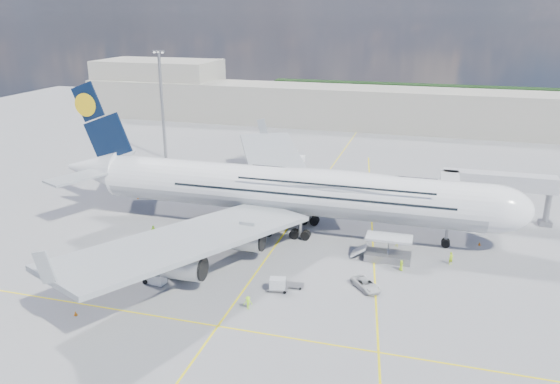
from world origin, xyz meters
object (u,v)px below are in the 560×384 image
(airliner, at_px, (289,190))
(cone_wing_right_outer, at_px, (76,313))
(crew_tug, at_px, (248,303))
(catering_truck_inner, at_px, (287,189))
(dolly_row_c, at_px, (175,271))
(dolly_nose_far, at_px, (278,284))
(catering_truck_outer, at_px, (290,159))
(cone_wing_left_inner, at_px, (253,200))
(dolly_row_a, at_px, (110,255))
(dolly_row_b, at_px, (177,275))
(baggage_tug, at_px, (154,277))
(service_van, at_px, (366,284))
(cone_wing_left_outer, at_px, (238,182))
(crew_van, at_px, (401,265))
(crew_wing, at_px, (153,231))
(dolly_back, at_px, (175,239))
(cone_wing_right_inner, at_px, (182,239))
(light_mast, at_px, (162,104))
(crew_loader, at_px, (397,242))
(dolly_nose_near, at_px, (293,285))
(cone_nose, at_px, (479,244))
(jet_bridge, at_px, (480,185))
(crew_nose, at_px, (451,258))
(cone_tail, at_px, (138,198))
(cargo_loader, at_px, (387,252))

(airliner, bearing_deg, cone_wing_right_outer, -118.06)
(crew_tug, bearing_deg, cone_wing_right_outer, -175.89)
(airliner, height_order, catering_truck_inner, airliner)
(dolly_row_c, relative_size, dolly_nose_far, 0.98)
(airliner, bearing_deg, catering_truck_outer, 104.66)
(cone_wing_left_inner, distance_m, cone_wing_right_outer, 44.57)
(dolly_row_a, distance_m, catering_truck_outer, 56.68)
(dolly_row_b, xyz_separation_m, baggage_tug, (-2.01, -2.33, 0.47))
(service_van, relative_size, cone_wing_left_inner, 8.07)
(cone_wing_left_outer, bearing_deg, crew_van, -41.53)
(airliner, distance_m, crew_wing, 22.46)
(dolly_back, bearing_deg, crew_wing, 170.60)
(dolly_nose_far, relative_size, cone_wing_right_inner, 5.24)
(dolly_nose_far, relative_size, crew_van, 1.96)
(dolly_row_b, height_order, cone_wing_left_inner, cone_wing_left_inner)
(dolly_row_a, bearing_deg, light_mast, 117.73)
(catering_truck_inner, distance_m, crew_wing, 28.93)
(crew_loader, distance_m, cone_wing_right_outer, 46.24)
(dolly_row_b, bearing_deg, dolly_nose_near, 25.47)
(dolly_nose_near, height_order, cone_nose, cone_nose)
(cone_nose, bearing_deg, crew_van, -132.47)
(dolly_row_b, distance_m, crew_tug, 13.09)
(jet_bridge, relative_size, catering_truck_outer, 2.85)
(jet_bridge, xyz_separation_m, crew_tug, (-27.71, -36.43, -6.00))
(dolly_nose_far, xyz_separation_m, cone_wing_right_inner, (-18.82, 11.33, -0.66))
(dolly_row_a, xyz_separation_m, crew_loader, (39.17, 16.27, -0.06))
(jet_bridge, bearing_deg, cone_nose, -88.54)
(crew_van, bearing_deg, dolly_row_a, 67.83)
(catering_truck_outer, bearing_deg, crew_loader, -44.84)
(dolly_nose_far, distance_m, cone_wing_right_outer, 24.60)
(dolly_row_b, bearing_deg, dolly_row_a, -170.10)
(light_mast, height_order, crew_nose, light_mast)
(dolly_back, height_order, cone_wing_left_inner, cone_wing_left_inner)
(cone_wing_left_inner, height_order, cone_wing_right_outer, cone_wing_left_inner)
(dolly_row_b, xyz_separation_m, dolly_back, (-5.54, 10.88, 0.02))
(crew_tug, height_order, cone_wing_right_inner, crew_tug)
(crew_van, bearing_deg, dolly_row_c, 75.89)
(dolly_row_c, bearing_deg, cone_wing_right_outer, -110.07)
(cone_tail, bearing_deg, cone_wing_left_inner, 12.12)
(light_mast, relative_size, service_van, 5.45)
(crew_loader, bearing_deg, light_mast, -168.97)
(cone_wing_right_inner, bearing_deg, catering_truck_outer, 83.60)
(dolly_back, relative_size, cone_wing_left_outer, 6.39)
(dolly_row_b, bearing_deg, cone_wing_left_inner, 109.21)
(crew_nose, xyz_separation_m, cone_wing_right_outer, (-42.75, -26.37, -0.67))
(cargo_loader, bearing_deg, dolly_row_c, -153.51)
(airliner, bearing_deg, service_van, -48.16)
(dolly_nose_far, bearing_deg, cone_nose, 30.03)
(dolly_nose_far, distance_m, service_van, 11.41)
(cone_wing_left_inner, bearing_deg, catering_truck_inner, 37.60)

